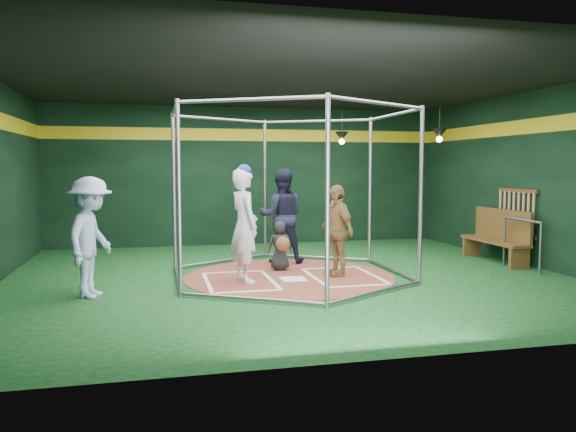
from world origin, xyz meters
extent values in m
cube|color=#0C3813|center=(0.00, 0.00, -0.01)|extent=(10.00, 9.00, 0.02)
cube|color=black|center=(0.00, 0.00, 3.50)|extent=(10.00, 9.00, 0.02)
cube|color=black|center=(0.00, 4.50, 1.75)|extent=(10.00, 0.10, 3.50)
cube|color=black|center=(0.00, -4.50, 1.75)|extent=(10.00, 0.10, 3.50)
cube|color=black|center=(5.00, 0.00, 1.75)|extent=(0.10, 9.00, 3.50)
cube|color=gold|center=(0.00, 4.47, 2.80)|extent=(10.00, 0.01, 0.30)
cube|color=gold|center=(4.97, 0.00, 2.80)|extent=(0.01, 9.00, 0.30)
cylinder|color=brown|center=(0.00, 0.00, 0.01)|extent=(3.80, 3.80, 0.01)
cube|color=white|center=(0.00, -0.30, 0.02)|extent=(0.43, 0.43, 0.01)
cube|color=white|center=(-0.95, 0.60, 0.02)|extent=(1.10, 0.07, 0.01)
cube|color=white|center=(-0.95, -1.10, 0.02)|extent=(1.10, 0.07, 0.01)
cube|color=white|center=(-1.50, -0.25, 0.02)|extent=(0.07, 1.70, 0.01)
cube|color=white|center=(-0.40, -0.25, 0.02)|extent=(0.07, 1.70, 0.01)
cube|color=white|center=(0.95, 0.60, 0.02)|extent=(1.10, 0.07, 0.01)
cube|color=white|center=(0.95, -1.10, 0.02)|extent=(1.10, 0.07, 0.01)
cube|color=white|center=(0.40, -0.25, 0.02)|extent=(0.07, 1.70, 0.01)
cube|color=white|center=(1.50, -0.25, 0.02)|extent=(0.07, 1.70, 0.01)
cylinder|color=gray|center=(1.99, 1.15, 1.50)|extent=(0.07, 0.07, 3.00)
cylinder|color=gray|center=(0.00, 2.30, 1.50)|extent=(0.07, 0.07, 3.00)
cylinder|color=gray|center=(-1.99, 1.15, 1.50)|extent=(0.07, 0.07, 3.00)
cylinder|color=gray|center=(-1.99, -1.15, 1.50)|extent=(0.07, 0.07, 3.00)
cylinder|color=gray|center=(0.00, -2.30, 1.50)|extent=(0.07, 0.07, 3.00)
cylinder|color=gray|center=(1.99, -1.15, 1.50)|extent=(0.07, 0.07, 3.00)
cylinder|color=gray|center=(1.00, 1.72, 2.95)|extent=(2.02, 1.20, 0.06)
cylinder|color=gray|center=(1.00, 1.72, 0.05)|extent=(2.02, 1.20, 0.06)
cylinder|color=gray|center=(-1.00, 1.72, 2.95)|extent=(2.02, 1.20, 0.06)
cylinder|color=gray|center=(-1.00, 1.72, 0.05)|extent=(2.02, 1.20, 0.06)
cylinder|color=gray|center=(-1.99, 0.00, 2.95)|extent=(0.06, 2.30, 0.06)
cylinder|color=gray|center=(-1.99, 0.00, 0.05)|extent=(0.06, 2.30, 0.06)
cylinder|color=gray|center=(-1.00, -1.73, 2.95)|extent=(2.02, 1.20, 0.06)
cylinder|color=gray|center=(-1.00, -1.73, 0.05)|extent=(2.02, 1.20, 0.06)
cylinder|color=gray|center=(1.00, -1.73, 2.95)|extent=(2.02, 1.20, 0.06)
cylinder|color=gray|center=(1.00, -1.73, 0.05)|extent=(2.02, 1.20, 0.06)
cylinder|color=gray|center=(1.99, 0.00, 2.95)|extent=(0.06, 2.30, 0.06)
cylinder|color=gray|center=(1.99, 0.00, 0.05)|extent=(0.06, 2.30, 0.06)
cube|color=brown|center=(4.94, 0.40, 1.50)|extent=(0.05, 1.25, 0.08)
cube|color=brown|center=(4.94, 0.40, 0.60)|extent=(0.05, 1.25, 0.08)
cylinder|color=tan|center=(4.92, -0.15, 1.05)|extent=(0.06, 0.06, 0.85)
cylinder|color=tan|center=(4.92, 0.01, 1.05)|extent=(0.06, 0.06, 0.85)
cylinder|color=tan|center=(4.92, 0.16, 1.05)|extent=(0.06, 0.06, 0.85)
cylinder|color=tan|center=(4.92, 0.32, 1.05)|extent=(0.06, 0.06, 0.85)
cylinder|color=tan|center=(4.92, 0.48, 1.05)|extent=(0.06, 0.06, 0.85)
cylinder|color=tan|center=(4.92, 0.64, 1.05)|extent=(0.06, 0.06, 0.85)
cylinder|color=tan|center=(4.92, 0.79, 1.05)|extent=(0.06, 0.06, 0.85)
cylinder|color=tan|center=(4.92, 0.95, 1.05)|extent=(0.06, 0.06, 0.85)
cone|color=black|center=(2.20, 3.60, 2.75)|extent=(0.34, 0.34, 0.22)
sphere|color=#FFD899|center=(2.20, 3.60, 2.62)|extent=(0.14, 0.14, 0.14)
cylinder|color=black|center=(2.20, 3.60, 3.10)|extent=(0.02, 0.02, 0.70)
cone|color=black|center=(4.00, 2.00, 2.75)|extent=(0.34, 0.34, 0.22)
sphere|color=#FFD899|center=(4.00, 2.00, 2.62)|extent=(0.14, 0.14, 0.14)
cylinder|color=black|center=(4.00, 2.00, 3.10)|extent=(0.02, 0.02, 0.70)
imported|color=silver|center=(-0.86, -0.29, 0.99)|extent=(0.63, 0.81, 1.95)
sphere|color=navy|center=(-0.86, -0.29, 1.90)|extent=(0.26, 0.26, 0.26)
imported|color=tan|center=(0.86, -0.11, 0.84)|extent=(0.62, 1.04, 1.65)
imported|color=black|center=(-0.03, 0.66, 0.48)|extent=(0.50, 0.36, 0.94)
sphere|color=brown|center=(-0.03, 0.41, 0.55)|extent=(0.28, 0.28, 0.28)
imported|color=black|center=(0.19, 1.47, 0.98)|extent=(1.06, 0.90, 1.93)
imported|color=#AEBDE6|center=(-3.30, -0.83, 0.92)|extent=(1.00, 1.34, 1.84)
cube|color=brown|center=(4.55, 0.57, 0.44)|extent=(0.44, 1.90, 0.06)
cube|color=brown|center=(4.73, 0.57, 0.79)|extent=(0.06, 1.90, 0.63)
cube|color=brown|center=(4.55, -0.27, 0.21)|extent=(0.42, 0.08, 0.42)
cube|color=brown|center=(4.55, 1.42, 0.21)|extent=(0.42, 0.08, 0.42)
cylinder|color=gray|center=(4.55, -0.88, 0.49)|extent=(0.05, 0.05, 0.99)
cylinder|color=gray|center=(4.55, 0.22, 0.49)|extent=(0.05, 0.05, 0.99)
cylinder|color=gray|center=(4.55, -0.33, 0.97)|extent=(0.05, 1.10, 0.05)
camera|label=1|loc=(-2.32, -9.77, 1.99)|focal=35.00mm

